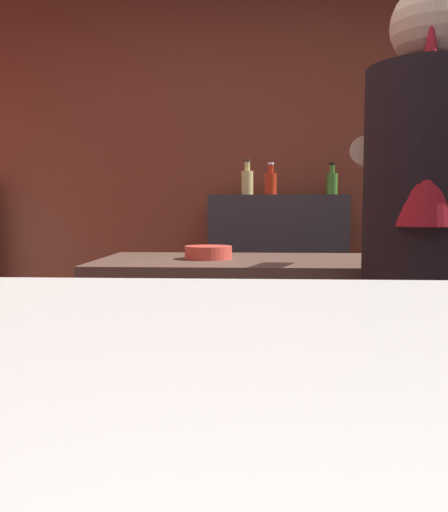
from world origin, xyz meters
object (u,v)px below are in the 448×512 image
at_px(bartender, 426,252).
at_px(bottle_soy, 247,181).
at_px(bottle_hot_sauce, 271,183).
at_px(bottle_olive_oil, 332,183).
at_px(mixing_bowl, 208,252).

relative_size(bartender, bottle_soy, 8.17).
distance_m(bartender, bottle_soy, 1.79).
xyz_separation_m(bottle_soy, bottle_hot_sauce, (0.13, -0.05, -0.01)).
height_order(bottle_olive_oil, bottle_hot_sauce, bottle_olive_oil).
relative_size(bartender, bottle_olive_oil, 8.84).
height_order(bartender, bottle_soy, bartender).
bearing_deg(bottle_hot_sauce, bartender, -77.17).
bearing_deg(bottle_olive_oil, bottle_hot_sauce, -160.85).
xyz_separation_m(bartender, bottle_soy, (-0.51, 1.70, 0.28)).
bearing_deg(bottle_soy, bottle_olive_oil, 8.31).
distance_m(bartender, bottle_hot_sauce, 1.70).
height_order(bartender, bottle_hot_sauce, bartender).
bearing_deg(bottle_olive_oil, bartender, -89.66).
distance_m(mixing_bowl, bottle_olive_oil, 1.49).
height_order(bottle_olive_oil, bottle_soy, bottle_soy).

